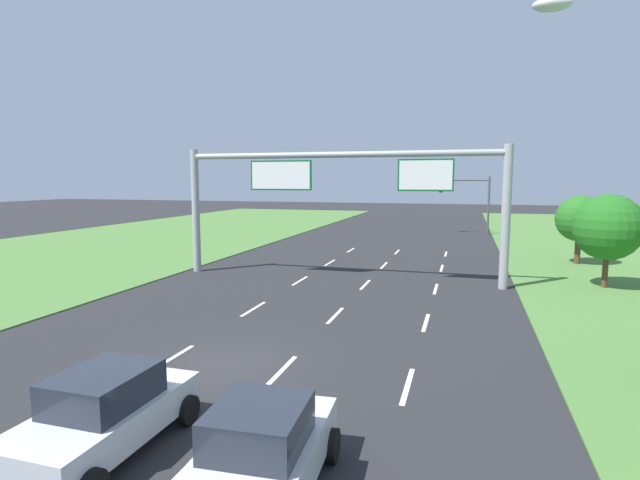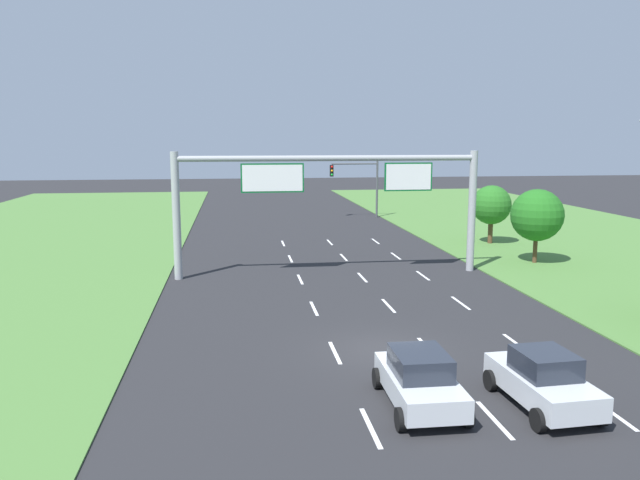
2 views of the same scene
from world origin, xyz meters
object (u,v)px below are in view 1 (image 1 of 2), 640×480
roadside_tree_far (579,219)px  traffic_light_mast (468,195)px  car_lead_silver (260,455)px  car_near_red (105,412)px  roadside_tree_mid (608,227)px  sign_gantry (338,188)px

roadside_tree_far → traffic_light_mast: bearing=112.1°
traffic_light_mast → car_lead_silver: bearing=-94.2°
car_near_red → roadside_tree_mid: size_ratio=0.87×
traffic_light_mast → roadside_tree_mid: 24.59m
car_near_red → roadside_tree_far: 29.80m
car_near_red → car_lead_silver: 3.55m
roadside_tree_mid → roadside_tree_far: size_ratio=1.07×
traffic_light_mast → roadside_tree_mid: traffic_light_mast is taller
car_lead_silver → roadside_tree_mid: 22.19m
roadside_tree_far → sign_gantry: bearing=-146.7°
traffic_light_mast → roadside_tree_mid: size_ratio=1.21×
car_near_red → traffic_light_mast: traffic_light_mast is taller
car_lead_silver → roadside_tree_far: (9.89, 27.09, 2.06)m
traffic_light_mast → roadside_tree_far: 17.76m
car_near_red → roadside_tree_far: bearing=64.0°
car_lead_silver → car_near_red: bearing=168.0°
car_lead_silver → roadside_tree_mid: bearing=60.8°
car_near_red → roadside_tree_far: roadside_tree_far is taller
car_lead_silver → traffic_light_mast: (3.21, 43.52, 3.05)m
car_near_red → traffic_light_mast: bearing=81.9°
car_lead_silver → traffic_light_mast: 43.74m
car_lead_silver → sign_gantry: bearing=97.4°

